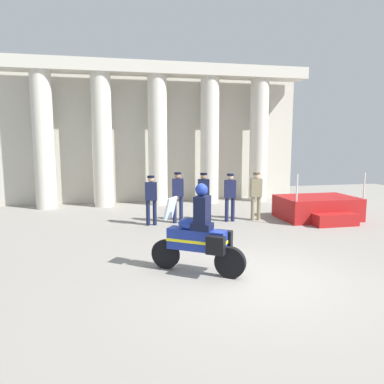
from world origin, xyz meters
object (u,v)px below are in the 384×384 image
Objects in this scene: officer_in_row_0 at (151,196)px; officer_in_row_2 at (204,193)px; officer_in_row_1 at (178,193)px; officer_in_row_4 at (256,192)px; motorcycle_with_rider at (200,236)px; reviewing_stand at (318,208)px; officer_in_row_3 at (230,194)px.

officer_in_row_2 reaches higher than officer_in_row_0.
officer_in_row_0 is 0.95× the size of officer_in_row_1.
officer_in_row_0 is at bearing 18.31° from officer_in_row_1.
motorcycle_with_rider reaches higher than officer_in_row_4.
officer_in_row_2 is 1.87m from officer_in_row_4.
officer_in_row_1 is 0.91× the size of motorcycle_with_rider.
officer_in_row_2 is at bearing -70.59° from motorcycle_with_rider.
reviewing_stand is 1.60× the size of officer_in_row_3.
motorcycle_with_rider is (-1.24, -4.74, -0.21)m from officer_in_row_2.
officer_in_row_0 is 0.86× the size of motorcycle_with_rider.
reviewing_stand is 1.56× the size of officer_in_row_2.
officer_in_row_1 is at bearing 3.85° from officer_in_row_3.
officer_in_row_2 is (1.79, 0.10, 0.03)m from officer_in_row_0.
officer_in_row_1 is at bearing 4.42° from officer_in_row_2.
reviewing_stand is 1.61× the size of officer_in_row_0.
motorcycle_with_rider is (-3.11, -4.67, -0.19)m from officer_in_row_4.
reviewing_stand is 3.25m from officer_in_row_3.
officer_in_row_2 reaches higher than officer_in_row_4.
officer_in_row_0 is at bearing 8.76° from officer_in_row_3.
reviewing_stand is 2.33m from officer_in_row_4.
officer_in_row_4 is (3.66, 0.02, 0.02)m from officer_in_row_0.
reviewing_stand is 1.39× the size of motorcycle_with_rider.
motorcycle_with_rider reaches higher than officer_in_row_3.
officer_in_row_3 is at bearing -176.15° from officer_in_row_1.
reviewing_stand reaches higher than officer_in_row_3.
officer_in_row_0 is at bearing -49.22° from motorcycle_with_rider.
motorcycle_with_rider reaches higher than officer_in_row_2.
officer_in_row_2 is at bearing 3.30° from officer_in_row_3.
reviewing_stand is 1.54× the size of officer_in_row_1.
officer_in_row_0 is 0.99× the size of officer_in_row_3.
officer_in_row_0 is (-5.89, 0.28, 0.58)m from reviewing_stand.
officer_in_row_0 is 0.98× the size of officer_in_row_4.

